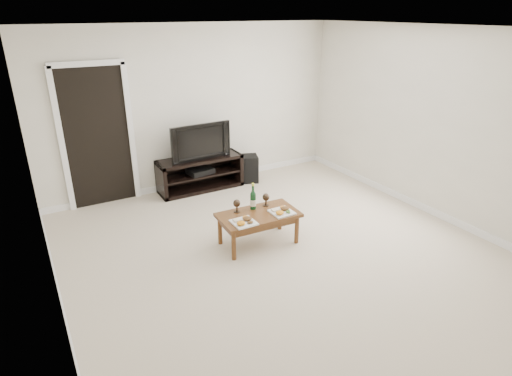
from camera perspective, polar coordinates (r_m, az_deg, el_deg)
The scene contains 14 objects.
floor at distance 5.26m, azimuth 4.15°, elevation -9.17°, with size 5.50×5.50×0.00m, color beige.
back_wall at distance 7.09m, azimuth -8.24°, elevation 10.48°, with size 5.00×0.04×2.60m, color beige.
ceiling at distance 4.47m, azimuth 5.15°, elevation 20.67°, with size 5.00×5.50×0.04m, color white.
doorway at distance 6.72m, azimuth -20.38°, elevation 6.21°, with size 0.90×0.02×2.05m, color black.
media_console at distance 7.10m, azimuth -7.44°, elevation 1.93°, with size 1.39×0.45×0.55m, color black.
television at distance 6.93m, azimuth -7.68°, elevation 6.29°, with size 1.00×0.13×0.58m, color black.
av_receiver at distance 7.08m, azimuth -7.47°, elevation 2.27°, with size 0.40×0.30×0.08m, color black.
subwoofer at distance 7.40m, azimuth -1.01°, elevation 2.62°, with size 0.31×0.31×0.46m, color black.
coffee_table at distance 5.44m, azimuth 0.33°, elevation -5.42°, with size 1.00×0.54×0.42m, color brown.
plate_left at distance 5.10m, azimuth -1.65°, elevation -4.37°, with size 0.27×0.27×0.07m, color white.
plate_right at distance 5.35m, azimuth 3.46°, elevation -2.99°, with size 0.27×0.27×0.07m, color white.
wine_bottle at distance 5.39m, azimuth -0.40°, elevation -1.10°, with size 0.07×0.07×0.35m, color #0E3618.
goblet_left at distance 5.35m, azimuth -2.58°, elevation -2.40°, with size 0.09×0.09×0.17m, color #32261B, non-canonical shape.
goblet_right at distance 5.52m, azimuth 1.33°, elevation -1.56°, with size 0.09×0.09×0.17m, color #32261B, non-canonical shape.
Camera 1 is at (-2.54, -3.68, 2.77)m, focal length 30.00 mm.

